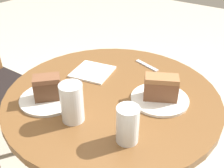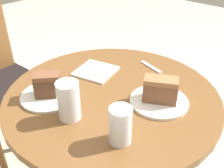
{
  "view_description": "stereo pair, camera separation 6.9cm",
  "coord_description": "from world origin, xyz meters",
  "views": [
    {
      "loc": [
        -0.67,
        -0.5,
        1.27
      ],
      "look_at": [
        0.0,
        0.0,
        0.75
      ],
      "focal_mm": 42.0,
      "sensor_mm": 36.0,
      "label": 1
    },
    {
      "loc": [
        -0.62,
        -0.56,
        1.27
      ],
      "look_at": [
        0.0,
        0.0,
        0.75
      ],
      "focal_mm": 42.0,
      "sensor_mm": 36.0,
      "label": 2
    }
  ],
  "objects": [
    {
      "name": "table",
      "position": [
        0.0,
        0.0,
        0.52
      ],
      "size": [
        0.82,
        0.82,
        0.71
      ],
      "color": "brown",
      "rests_on": "ground_plane"
    },
    {
      "name": "plate_near",
      "position": [
        0.07,
        -0.17,
        0.71
      ],
      "size": [
        0.21,
        0.21,
        0.01
      ],
      "color": "silver",
      "rests_on": "table"
    },
    {
      "name": "plate_far",
      "position": [
        -0.18,
        0.16,
        0.71
      ],
      "size": [
        0.21,
        0.21,
        0.01
      ],
      "color": "silver",
      "rests_on": "table"
    },
    {
      "name": "cake_slice_near",
      "position": [
        0.07,
        -0.17,
        0.76
      ],
      "size": [
        0.11,
        0.13,
        0.09
      ],
      "rotation": [
        0.0,
        0.0,
        0.52
      ],
      "color": "brown",
      "rests_on": "plate_near"
    },
    {
      "name": "cake_slice_far",
      "position": [
        -0.18,
        0.16,
        0.76
      ],
      "size": [
        0.11,
        0.11,
        0.09
      ],
      "rotation": [
        0.0,
        0.0,
        3.98
      ],
      "color": "brown",
      "rests_on": "plate_far"
    },
    {
      "name": "glass_lemonade",
      "position": [
        -0.18,
        -0.19,
        0.76
      ],
      "size": [
        0.07,
        0.07,
        0.12
      ],
      "color": "silver",
      "rests_on": "table"
    },
    {
      "name": "glass_water",
      "position": [
        -0.2,
        0.01,
        0.77
      ],
      "size": [
        0.08,
        0.08,
        0.13
      ],
      "color": "silver",
      "rests_on": "table"
    },
    {
      "name": "napkin_stack",
      "position": [
        0.08,
        0.16,
        0.71
      ],
      "size": [
        0.19,
        0.19,
        0.01
      ],
      "rotation": [
        0.0,
        0.0,
        0.23
      ],
      "color": "white",
      "rests_on": "table"
    },
    {
      "name": "fork",
      "position": [
        -0.06,
        -0.13,
        0.71
      ],
      "size": [
        0.17,
        0.08,
        0.0
      ],
      "rotation": [
        0.0,
        0.0,
        0.36
      ],
      "color": "silver",
      "rests_on": "table"
    },
    {
      "name": "spoon",
      "position": [
        0.27,
        0.01,
        0.71
      ],
      "size": [
        0.05,
        0.13,
        0.0
      ],
      "rotation": [
        0.0,
        0.0,
        1.31
      ],
      "color": "silver",
      "rests_on": "table"
    }
  ]
}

